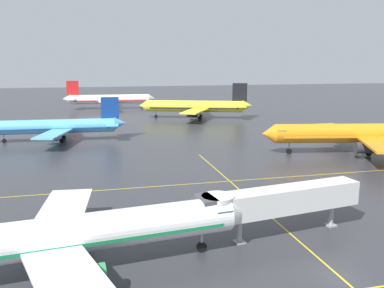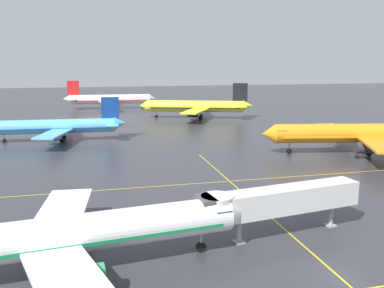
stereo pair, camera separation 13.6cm
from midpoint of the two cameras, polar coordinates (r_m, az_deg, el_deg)
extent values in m
plane|color=#333338|center=(39.93, 20.34, -17.40)|extent=(600.00, 600.00, 0.00)
cylinder|color=white|center=(38.29, -16.04, -12.11)|extent=(29.70, 6.76, 3.50)
cone|color=white|center=(42.15, 6.41, -9.49)|extent=(2.76, 3.68, 3.43)
cube|color=white|center=(31.47, -16.63, -18.72)|extent=(8.91, 14.63, 0.37)
cube|color=white|center=(45.75, -17.90, -9.02)|extent=(6.12, 14.23, 0.37)
cylinder|color=#2D9956|center=(34.76, -14.94, -17.81)|extent=(3.33, 2.27, 1.94)
cylinder|color=#2D9956|center=(43.39, -16.14, -11.76)|extent=(3.33, 2.27, 1.94)
cube|color=#385166|center=(41.12, 3.75, -9.23)|extent=(2.01, 3.39, 0.65)
cube|color=#197F47|center=(38.46, -16.00, -12.71)|extent=(27.36, 6.53, 0.33)
cylinder|color=#99999E|center=(41.53, 1.30, -13.13)|extent=(0.26, 0.26, 1.52)
cylinder|color=black|center=(41.96, 1.30, -14.39)|extent=(1.05, 0.52, 1.01)
cylinder|color=#99999E|center=(37.05, -18.52, -16.98)|extent=(0.26, 0.26, 1.52)
cylinder|color=black|center=(37.53, -18.42, -18.34)|extent=(1.05, 0.52, 1.01)
cylinder|color=#99999E|center=(41.35, -18.74, -13.89)|extent=(0.26, 0.26, 1.52)
cylinder|color=black|center=(41.78, -18.64, -15.15)|extent=(1.05, 0.52, 1.01)
cylinder|color=orange|center=(90.91, 21.97, 1.45)|extent=(33.80, 10.39, 4.00)
cone|color=orange|center=(85.02, 10.73, 1.44)|extent=(3.44, 4.37, 3.92)
cube|color=orange|center=(99.50, 20.39, 1.99)|extent=(5.72, 15.86, 0.42)
cube|color=orange|center=(83.59, 25.08, -0.06)|extent=(11.21, 16.66, 0.42)
cylinder|color=#333338|center=(96.09, 20.44, 0.85)|extent=(3.93, 2.85, 2.21)
cylinder|color=#333338|center=(86.31, 23.22, -0.50)|extent=(3.93, 2.85, 2.21)
cube|color=#385166|center=(85.51, 12.32, 1.83)|extent=(2.56, 3.97, 0.74)
cube|color=orange|center=(90.99, 21.94, 1.14)|extent=(31.16, 9.91, 0.38)
cylinder|color=#99999E|center=(86.63, 13.58, -0.23)|extent=(0.29, 0.29, 1.74)
cylinder|color=black|center=(86.87, 13.54, -0.98)|extent=(1.23, 0.69, 1.16)
cylinder|color=#99999E|center=(94.67, 22.34, 0.20)|extent=(0.29, 0.29, 1.74)
cylinder|color=black|center=(94.88, 22.28, -0.49)|extent=(1.23, 0.69, 1.16)
cylinder|color=#99999E|center=(89.84, 23.77, -0.48)|extent=(0.29, 0.29, 1.74)
cylinder|color=black|center=(90.07, 23.72, -1.20)|extent=(1.23, 0.69, 1.16)
cylinder|color=#5BB7E5|center=(102.97, -18.99, 2.38)|extent=(28.78, 4.96, 3.40)
cone|color=#5BB7E5|center=(101.75, -10.19, 2.92)|extent=(3.04, 3.38, 3.23)
cube|color=navy|center=(101.29, -11.59, 5.03)|extent=(4.31, 0.56, 5.37)
cube|color=#5BB7E5|center=(104.42, -11.24, 3.10)|extent=(3.11, 4.80, 0.21)
cube|color=#5BB7E5|center=(99.11, -11.27, 2.66)|extent=(3.11, 4.80, 0.21)
cube|color=#5BB7E5|center=(110.37, -17.95, 2.73)|extent=(6.67, 13.98, 0.36)
cube|color=#5BB7E5|center=(95.49, -19.08, 1.38)|extent=(8.00, 14.18, 0.36)
cylinder|color=#5BB7E5|center=(107.80, -18.67, 1.86)|extent=(3.14, 2.04, 1.88)
cylinder|color=#5BB7E5|center=(98.73, -19.41, 0.98)|extent=(3.14, 2.04, 1.88)
cube|color=navy|center=(103.03, -18.97, 2.14)|extent=(26.50, 4.87, 0.32)
cylinder|color=#99999E|center=(105.68, -25.15, 0.92)|extent=(0.25, 0.25, 1.48)
cylinder|color=black|center=(105.85, -25.11, 0.40)|extent=(1.01, 0.46, 0.98)
cylinder|color=#99999E|center=(105.34, -17.77, 1.44)|extent=(0.25, 0.25, 1.48)
cylinder|color=black|center=(105.50, -17.74, 0.91)|extent=(1.01, 0.46, 0.98)
cylinder|color=#99999E|center=(100.79, -18.09, 0.98)|extent=(0.25, 0.25, 1.48)
cylinder|color=black|center=(100.97, -18.05, 0.44)|extent=(1.01, 0.46, 0.98)
cylinder|color=yellow|center=(138.01, 0.29, 5.38)|extent=(32.28, 14.40, 3.90)
cone|color=yellow|center=(140.72, -6.96, 5.41)|extent=(3.77, 4.48, 3.82)
cone|color=yellow|center=(137.52, 7.83, 5.42)|extent=(4.31, 4.57, 3.70)
cube|color=black|center=(137.06, 6.76, 7.28)|extent=(4.77, 1.96, 6.15)
cube|color=yellow|center=(140.51, 6.90, 5.57)|extent=(4.84, 6.11, 0.25)
cube|color=yellow|center=(134.40, 6.96, 5.31)|extent=(4.84, 6.11, 0.25)
cube|color=yellow|center=(146.63, 1.00, 5.49)|extent=(7.18, 15.92, 0.41)
cube|color=yellow|center=(129.37, 0.39, 4.70)|extent=(12.50, 15.92, 0.41)
cylinder|color=black|center=(143.52, 0.40, 4.83)|extent=(4.00, 3.17, 2.15)
cylinder|color=black|center=(132.98, -0.01, 4.30)|extent=(4.00, 3.17, 2.15)
cube|color=#385166|center=(140.18, -6.02, 5.64)|extent=(2.92, 3.99, 0.72)
cube|color=black|center=(138.07, 0.28, 5.18)|extent=(29.81, 13.58, 0.37)
cylinder|color=#99999E|center=(140.13, -5.17, 4.39)|extent=(0.29, 0.29, 1.69)
cylinder|color=black|center=(140.27, -5.16, 3.94)|extent=(1.22, 0.80, 1.13)
cylinder|color=#99999E|center=(140.77, 1.22, 4.47)|extent=(0.29, 0.29, 1.69)
cylinder|color=black|center=(140.91, 1.21, 4.01)|extent=(1.22, 0.80, 1.13)
cylinder|color=#99999E|center=(135.50, 1.05, 4.20)|extent=(0.29, 0.29, 1.69)
cylinder|color=black|center=(135.64, 1.05, 3.72)|extent=(1.22, 0.80, 1.13)
cylinder|color=white|center=(169.87, -11.50, 6.24)|extent=(31.79, 5.69, 3.75)
cone|color=white|center=(170.31, -5.71, 6.43)|extent=(2.79, 3.83, 3.68)
cone|color=white|center=(171.15, -17.36, 6.12)|extent=(3.38, 3.75, 3.57)
cube|color=red|center=(170.54, -16.59, 7.58)|extent=(4.76, 0.65, 5.93)
cube|color=white|center=(167.96, -16.78, 6.07)|extent=(3.47, 5.32, 0.24)
cube|color=white|center=(173.83, -16.56, 6.24)|extent=(3.47, 5.32, 0.24)
cube|color=white|center=(161.59, -11.91, 5.76)|extent=(7.27, 15.42, 0.40)
cube|color=white|center=(178.31, -11.75, 6.28)|extent=(8.92, 15.66, 0.40)
cylinder|color=#4C4C51|center=(164.92, -11.44, 5.44)|extent=(3.48, 2.28, 2.08)
cylinder|color=#4C4C51|center=(175.15, -11.37, 5.78)|extent=(3.48, 2.28, 2.08)
cube|color=#385166|center=(170.11, -6.48, 6.59)|extent=(1.99, 3.56, 0.69)
cube|color=red|center=(169.91, -11.49, 6.08)|extent=(29.27, 5.57, 0.36)
cylinder|color=#99999E|center=(170.27, -7.12, 5.58)|extent=(0.28, 0.28, 1.63)
cylinder|color=black|center=(170.38, -7.11, 5.21)|extent=(1.11, 0.51, 1.09)
cylinder|color=#99999E|center=(167.60, -12.16, 5.32)|extent=(0.28, 0.28, 1.63)
cylinder|color=black|center=(167.72, -12.15, 4.95)|extent=(1.11, 0.51, 1.09)
cylinder|color=#99999E|center=(172.71, -12.11, 5.49)|extent=(0.28, 0.28, 1.63)
cylinder|color=black|center=(172.82, -12.09, 5.13)|extent=(1.11, 0.51, 1.09)
cube|color=yellow|center=(65.55, 5.30, -5.26)|extent=(115.50, 0.20, 0.01)
cube|color=yellow|center=(51.21, 11.30, -10.31)|extent=(0.20, 71.98, 0.01)
cube|color=silver|center=(45.83, 13.48, -7.58)|extent=(17.52, 5.19, 2.70)
cylinder|color=silver|center=(41.63, 3.57, -9.24)|extent=(3.38, 3.38, 2.97)
cube|color=#47474C|center=(41.12, 1.91, -9.49)|extent=(2.01, 3.17, 2.97)
cylinder|color=#99999E|center=(43.50, 6.69, -11.27)|extent=(0.56, 0.56, 4.10)
cube|color=#99999E|center=(44.28, 6.63, -13.60)|extent=(1.25, 1.25, 0.20)
cylinder|color=#99999E|center=(50.11, 19.10, -8.73)|extent=(0.56, 0.56, 4.10)
cube|color=#99999E|center=(50.80, 18.96, -10.80)|extent=(1.25, 1.25, 0.20)
camera|label=1|loc=(0.07, -90.05, -0.01)|focal=37.63mm
camera|label=2|loc=(0.07, 89.95, 0.01)|focal=37.63mm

